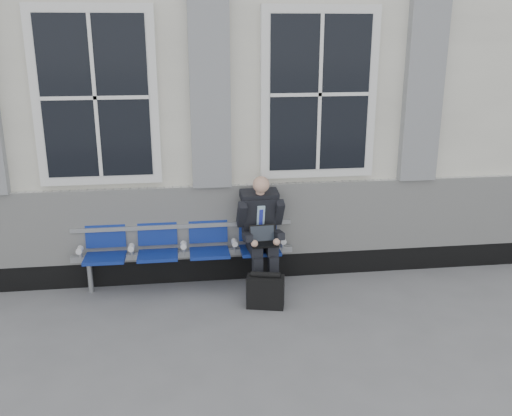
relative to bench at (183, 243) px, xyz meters
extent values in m
plane|color=slate|center=(1.26, -1.32, -0.55)|extent=(70.00, 70.00, 0.00)
cube|color=silver|center=(1.26, 2.18, 1.55)|extent=(14.00, 4.00, 4.20)
cube|color=black|center=(1.26, 0.15, -0.40)|extent=(14.00, 0.10, 0.30)
cube|color=silver|center=(1.26, 0.14, 0.20)|extent=(14.00, 0.08, 0.90)
cube|color=gray|center=(0.36, 0.12, 1.85)|extent=(0.45, 0.14, 2.40)
cube|color=gray|center=(2.86, 0.12, 1.85)|extent=(0.45, 0.14, 2.40)
cube|color=white|center=(-0.89, 0.14, 1.70)|extent=(1.35, 0.10, 1.95)
cube|color=black|center=(-0.89, 0.09, 1.70)|extent=(1.15, 0.02, 1.75)
cube|color=white|center=(1.61, 0.14, 1.70)|extent=(1.35, 0.10, 1.95)
cube|color=black|center=(1.61, 0.09, 1.70)|extent=(1.15, 0.02, 1.75)
cube|color=#9EA0A3|center=(0.00, -0.02, -0.13)|extent=(2.60, 0.07, 0.07)
cube|color=#9EA0A3|center=(0.00, 0.10, 0.18)|extent=(2.60, 0.05, 0.05)
cylinder|color=#9EA0A3|center=(-1.10, -0.02, -0.36)|extent=(0.06, 0.06, 0.39)
cylinder|color=#9EA0A3|center=(1.10, -0.02, -0.36)|extent=(0.06, 0.06, 0.39)
cube|color=navy|center=(-0.90, -0.10, -0.10)|extent=(0.46, 0.42, 0.07)
cube|color=navy|center=(-0.90, 0.11, 0.16)|extent=(0.46, 0.10, 0.40)
cube|color=navy|center=(-0.30, -0.10, -0.10)|extent=(0.46, 0.42, 0.07)
cube|color=navy|center=(-0.30, 0.11, 0.16)|extent=(0.46, 0.10, 0.40)
cube|color=navy|center=(0.30, -0.10, -0.10)|extent=(0.46, 0.42, 0.07)
cube|color=navy|center=(0.30, 0.11, 0.16)|extent=(0.46, 0.10, 0.40)
cube|color=navy|center=(0.90, -0.10, -0.10)|extent=(0.46, 0.42, 0.07)
cube|color=navy|center=(0.90, 0.11, 0.16)|extent=(0.46, 0.10, 0.40)
cylinder|color=white|center=(-1.18, -0.07, 0.00)|extent=(0.07, 0.12, 0.07)
cylinder|color=white|center=(-0.60, -0.07, 0.00)|extent=(0.07, 0.12, 0.07)
cylinder|color=white|center=(0.00, -0.07, 0.00)|extent=(0.07, 0.12, 0.07)
cylinder|color=white|center=(0.60, -0.07, 0.00)|extent=(0.07, 0.12, 0.07)
cylinder|color=white|center=(1.18, -0.07, 0.00)|extent=(0.07, 0.12, 0.07)
cube|color=black|center=(0.83, -0.45, -0.51)|extent=(0.12, 0.24, 0.08)
cube|color=black|center=(1.02, -0.44, -0.51)|extent=(0.12, 0.24, 0.08)
cube|color=black|center=(0.83, -0.40, -0.31)|extent=(0.12, 0.13, 0.47)
cube|color=black|center=(1.01, -0.38, -0.31)|extent=(0.12, 0.13, 0.47)
cube|color=black|center=(0.82, -0.19, -0.02)|extent=(0.15, 0.42, 0.13)
cube|color=black|center=(1.00, -0.18, -0.02)|extent=(0.15, 0.42, 0.13)
cube|color=black|center=(0.90, 0.00, 0.29)|extent=(0.40, 0.34, 0.58)
cube|color=#B0D6E7|center=(0.91, -0.11, 0.30)|extent=(0.10, 0.09, 0.33)
cube|color=#2732BA|center=(0.91, -0.12, 0.29)|extent=(0.05, 0.08, 0.27)
cube|color=black|center=(0.90, -0.03, 0.56)|extent=(0.45, 0.24, 0.13)
cylinder|color=#DEA88B|center=(0.90, -0.08, 0.62)|extent=(0.10, 0.10, 0.09)
sphere|color=#DEA88B|center=(0.91, -0.13, 0.72)|extent=(0.19, 0.19, 0.19)
cube|color=black|center=(0.68, -0.11, 0.36)|extent=(0.11, 0.27, 0.34)
cube|color=black|center=(1.12, -0.08, 0.36)|extent=(0.11, 0.27, 0.34)
cube|color=black|center=(0.73, -0.27, 0.14)|extent=(0.10, 0.29, 0.13)
cube|color=black|center=(1.10, -0.25, 0.14)|extent=(0.10, 0.29, 0.13)
sphere|color=#DEA88B|center=(0.79, -0.40, 0.10)|extent=(0.08, 0.08, 0.08)
sphere|color=#DEA88B|center=(1.05, -0.38, 0.10)|extent=(0.08, 0.08, 0.08)
cube|color=black|center=(0.92, -0.32, 0.06)|extent=(0.32, 0.23, 0.02)
cube|color=black|center=(0.91, -0.21, 0.15)|extent=(0.31, 0.10, 0.19)
cube|color=black|center=(0.91, -0.22, 0.15)|extent=(0.28, 0.08, 0.17)
cube|color=black|center=(0.88, -0.68, -0.37)|extent=(0.44, 0.27, 0.37)
cylinder|color=black|center=(0.88, -0.68, -0.16)|extent=(0.33, 0.14, 0.06)
camera|label=1|loc=(0.02, -6.35, 2.41)|focal=40.00mm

